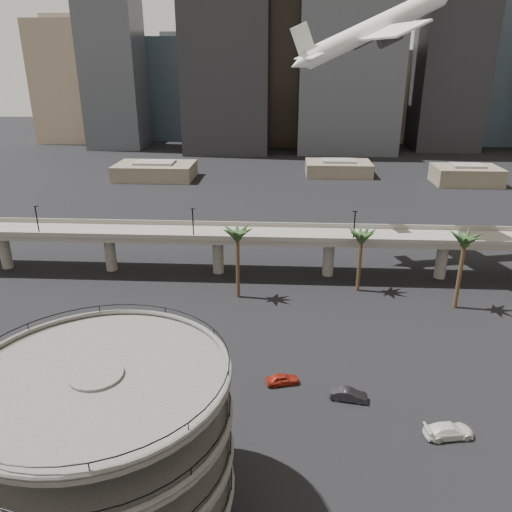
# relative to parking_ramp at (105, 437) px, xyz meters

# --- Properties ---
(ground) EXTENTS (700.00, 700.00, 0.00)m
(ground) POSITION_rel_parking_ramp_xyz_m (13.00, 4.00, -9.84)
(ground) COLOR black
(ground) RESTS_ON ground
(parking_ramp) EXTENTS (22.20, 22.20, 17.35)m
(parking_ramp) POSITION_rel_parking_ramp_xyz_m (0.00, 0.00, 0.00)
(parking_ramp) COLOR #4D4A48
(parking_ramp) RESTS_ON ground
(overpass) EXTENTS (130.00, 9.30, 14.70)m
(overpass) POSITION_rel_parking_ramp_xyz_m (13.00, 59.00, -2.50)
(overpass) COLOR #67625C
(overpass) RESTS_ON ground
(palm_trees) EXTENTS (42.40, 10.40, 14.00)m
(palm_trees) POSITION_rel_parking_ramp_xyz_m (27.02, 48.65, 1.59)
(palm_trees) COLOR #4C3520
(palm_trees) RESTS_ON ground
(low_buildings) EXTENTS (135.00, 27.50, 6.80)m
(low_buildings) POSITION_rel_parking_ramp_xyz_m (19.89, 146.30, -6.97)
(low_buildings) COLOR brown
(low_buildings) RESTS_ON ground
(skyline) EXTENTS (269.00, 86.00, 131.67)m
(skyline) POSITION_rel_parking_ramp_xyz_m (28.12, 221.08, 38.36)
(skyline) COLOR #826E5A
(skyline) RESTS_ON ground
(airborne_jet) EXTENTS (34.01, 31.81, 17.37)m
(airborne_jet) POSITION_rel_parking_ramp_xyz_m (31.44, 72.12, 35.86)
(airborne_jet) COLOR silver
(airborne_jet) RESTS_ON ground
(car_a) EXTENTS (4.63, 2.80, 1.47)m
(car_a) POSITION_rel_parking_ramp_xyz_m (15.22, 22.16, -9.10)
(car_a) COLOR #9E2416
(car_a) RESTS_ON ground
(car_b) EXTENTS (4.86, 2.34, 1.54)m
(car_b) POSITION_rel_parking_ramp_xyz_m (23.62, 19.25, -9.07)
(car_b) COLOR #232127
(car_b) RESTS_ON ground
(car_c) EXTENTS (5.98, 3.29, 1.64)m
(car_c) POSITION_rel_parking_ramp_xyz_m (34.23, 13.28, -9.01)
(car_c) COLOR white
(car_c) RESTS_ON ground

